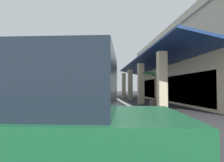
{
  "coord_description": "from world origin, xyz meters",
  "views": [
    {
      "loc": [
        20.89,
        2.7,
        1.5
      ],
      "look_at": [
        4.61,
        3.89,
        2.08
      ],
      "focal_mm": 31.05,
      "sensor_mm": 36.0,
      "label": 1
    }
  ],
  "objects_px": {
    "parked_sedan_tan": "(20,113)",
    "pedestrian": "(70,99)",
    "parked_sedan_white": "(41,93)",
    "parked_suv_green": "(0,123)",
    "transit_bus": "(84,84)",
    "potted_palm": "(156,98)"
  },
  "relations": [
    {
      "from": "parked_suv_green",
      "to": "parked_sedan_tan",
      "type": "bearing_deg",
      "value": -162.91
    },
    {
      "from": "transit_bus",
      "to": "parked_suv_green",
      "type": "xyz_separation_m",
      "value": [
        17.17,
        0.12,
        -0.84
      ]
    },
    {
      "from": "pedestrian",
      "to": "potted_palm",
      "type": "distance_m",
      "value": 6.32
    },
    {
      "from": "potted_palm",
      "to": "parked_sedan_tan",
      "type": "bearing_deg",
      "value": -40.11
    },
    {
      "from": "transit_bus",
      "to": "parked_sedan_white",
      "type": "relative_size",
      "value": 2.54
    },
    {
      "from": "transit_bus",
      "to": "parked_suv_green",
      "type": "height_order",
      "value": "transit_bus"
    },
    {
      "from": "transit_bus",
      "to": "parked_sedan_white",
      "type": "xyz_separation_m",
      "value": [
        -7.54,
        -6.45,
        -1.1
      ]
    },
    {
      "from": "pedestrian",
      "to": "potted_palm",
      "type": "bearing_deg",
      "value": 115.51
    },
    {
      "from": "potted_palm",
      "to": "pedestrian",
      "type": "bearing_deg",
      "value": -64.49
    },
    {
      "from": "transit_bus",
      "to": "parked_suv_green",
      "type": "distance_m",
      "value": 17.19
    },
    {
      "from": "parked_suv_green",
      "to": "parked_sedan_white",
      "type": "distance_m",
      "value": 25.57
    },
    {
      "from": "parked_sedan_tan",
      "to": "pedestrian",
      "type": "relative_size",
      "value": 2.75
    },
    {
      "from": "parked_suv_green",
      "to": "potted_palm",
      "type": "relative_size",
      "value": 1.89
    },
    {
      "from": "pedestrian",
      "to": "transit_bus",
      "type": "bearing_deg",
      "value": 179.26
    },
    {
      "from": "pedestrian",
      "to": "parked_sedan_white",
      "type": "bearing_deg",
      "value": -159.11
    },
    {
      "from": "parked_sedan_white",
      "to": "parked_sedan_tan",
      "type": "xyz_separation_m",
      "value": [
        21.52,
        5.58,
        0.0
      ]
    },
    {
      "from": "transit_bus",
      "to": "pedestrian",
      "type": "relative_size",
      "value": 7.07
    },
    {
      "from": "parked_sedan_white",
      "to": "pedestrian",
      "type": "distance_m",
      "value": 17.76
    },
    {
      "from": "pedestrian",
      "to": "potted_palm",
      "type": "relative_size",
      "value": 0.61
    },
    {
      "from": "parked_sedan_white",
      "to": "pedestrian",
      "type": "xyz_separation_m",
      "value": [
        16.59,
        6.33,
        0.14
      ]
    },
    {
      "from": "parked_suv_green",
      "to": "transit_bus",
      "type": "bearing_deg",
      "value": -179.62
    },
    {
      "from": "parked_sedan_white",
      "to": "parked_sedan_tan",
      "type": "relative_size",
      "value": 1.01
    }
  ]
}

